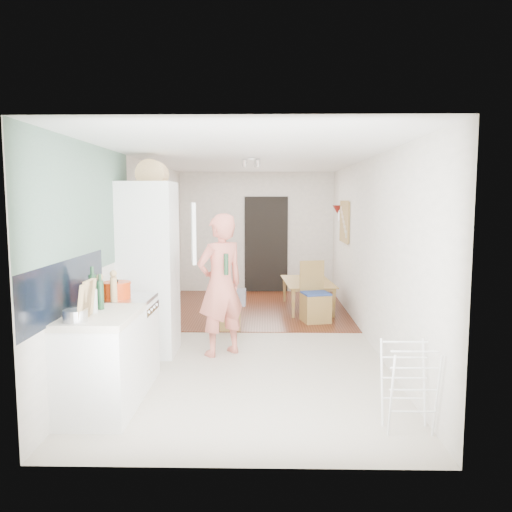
{
  "coord_description": "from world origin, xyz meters",
  "views": [
    {
      "loc": [
        0.19,
        -6.91,
        1.93
      ],
      "look_at": [
        0.05,
        0.2,
        1.13
      ],
      "focal_mm": 35.0,
      "sensor_mm": 36.0,
      "label": 1
    }
  ],
  "objects_px": {
    "stool": "(230,316)",
    "drying_rack": "(408,388)",
    "person": "(221,272)",
    "dining_chair": "(316,292)",
    "dining_table": "(309,297)"
  },
  "relations": [
    {
      "from": "person",
      "to": "dining_chair",
      "type": "relative_size",
      "value": 2.17
    },
    {
      "from": "dining_table",
      "to": "dining_chair",
      "type": "xyz_separation_m",
      "value": [
        0.02,
        -0.92,
        0.26
      ]
    },
    {
      "from": "person",
      "to": "stool",
      "type": "height_order",
      "value": "person"
    },
    {
      "from": "dining_table",
      "to": "drying_rack",
      "type": "bearing_deg",
      "value": -178.8
    },
    {
      "from": "dining_table",
      "to": "stool",
      "type": "bearing_deg",
      "value": 133.05
    },
    {
      "from": "dining_chair",
      "to": "stool",
      "type": "xyz_separation_m",
      "value": [
        -1.32,
        -0.48,
        -0.28
      ]
    },
    {
      "from": "person",
      "to": "stool",
      "type": "bearing_deg",
      "value": -128.22
    },
    {
      "from": "person",
      "to": "stool",
      "type": "distance_m",
      "value": 1.46
    },
    {
      "from": "stool",
      "to": "drying_rack",
      "type": "xyz_separation_m",
      "value": [
        1.72,
        -3.26,
        0.17
      ]
    },
    {
      "from": "dining_table",
      "to": "drying_rack",
      "type": "height_order",
      "value": "drying_rack"
    },
    {
      "from": "drying_rack",
      "to": "person",
      "type": "bearing_deg",
      "value": 131.05
    },
    {
      "from": "person",
      "to": "dining_table",
      "type": "distance_m",
      "value": 3.03
    },
    {
      "from": "stool",
      "to": "drying_rack",
      "type": "height_order",
      "value": "drying_rack"
    },
    {
      "from": "person",
      "to": "dining_table",
      "type": "bearing_deg",
      "value": -154.03
    },
    {
      "from": "dining_table",
      "to": "drying_rack",
      "type": "xyz_separation_m",
      "value": [
        0.42,
        -4.65,
        0.16
      ]
    }
  ]
}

